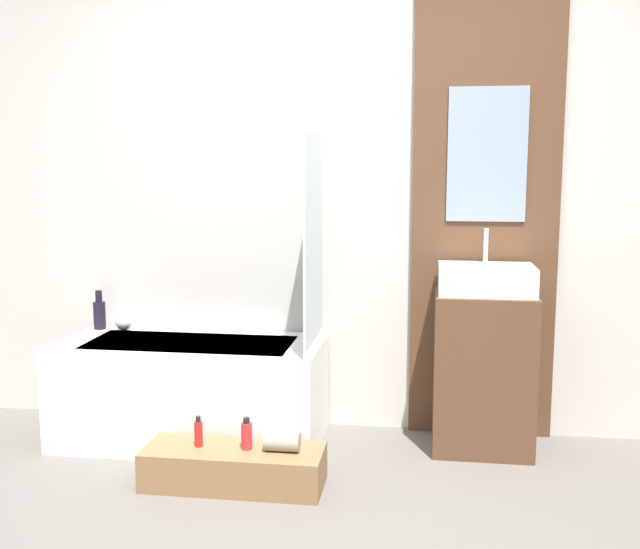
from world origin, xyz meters
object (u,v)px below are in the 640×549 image
Objects in this scene: bathtub at (191,391)px; bottle_soap_secondary at (247,435)px; wooden_step_bench at (234,467)px; vase_tall_dark at (99,313)px; sink at (486,279)px; bottle_soap_primary at (199,433)px; vase_round_light at (124,322)px.

bathtub is 0.69m from bottle_soap_secondary.
bathtub is 0.68m from wooden_step_bench.
vase_tall_dark reaches higher than wooden_step_bench.
bottle_soap_secondary is at bearing -149.95° from sink.
bottle_soap_secondary is (0.06, -0.00, 0.16)m from wooden_step_bench.
wooden_step_bench is 0.23m from bottle_soap_primary.
vase_tall_dark is 1.49× the size of bottle_soap_secondary.
wooden_step_bench is 8.73× the size of vase_round_light.
wooden_step_bench is 5.54× the size of bottle_soap_secondary.
wooden_step_bench is (0.37, -0.54, -0.18)m from bathtub.
bottle_soap_primary is at bearing -154.40° from sink.
vase_round_light is 1.22m from bottle_soap_secondary.
sink reaches higher than bathtub.
bathtub is 0.58m from bottle_soap_primary.
bathtub is 9.31× the size of bottle_soap_secondary.
wooden_step_bench is 5.74× the size of bottle_soap_primary.
vase_round_light is at bearing 153.97° from bathtub.
sink is at bearing 30.05° from bottle_soap_secondary.
bottle_soap_primary is (-1.33, -0.64, -0.65)m from sink.
wooden_step_bench is at bearing -55.15° from bathtub.
sink is (1.53, 0.10, 0.62)m from bathtub.
wooden_step_bench is 1.36m from vase_tall_dark.
bathtub is 1.66m from sink.
wooden_step_bench is at bearing 0.00° from bottle_soap_primary.
vase_tall_dark is 1.36m from bottle_soap_secondary.
vase_tall_dark is at bearing 136.59° from bottle_soap_primary.
sink reaches higher than bottle_soap_primary.
vase_round_light is at bearing -5.06° from vase_tall_dark.
sink is (1.16, 0.64, 0.80)m from wooden_step_bench.
bathtub is 0.75m from vase_tall_dark.
wooden_step_bench is at bearing -42.36° from vase_round_light.
bathtub reaches higher than bottle_soap_primary.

